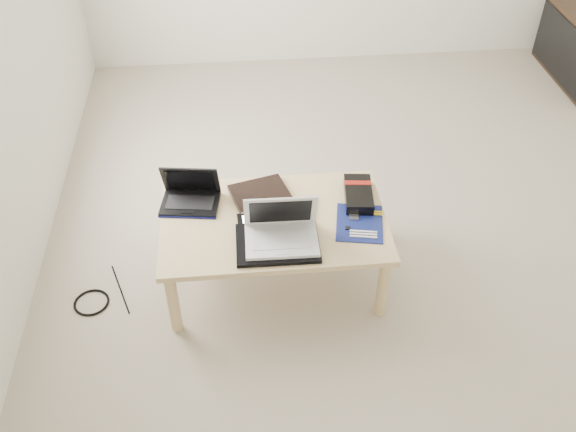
{
  "coord_description": "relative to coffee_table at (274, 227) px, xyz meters",
  "views": [
    {
      "loc": [
        -0.91,
        -2.8,
        2.45
      ],
      "look_at": [
        -0.68,
        -0.44,
        0.42
      ],
      "focal_mm": 40.0,
      "sensor_mm": 36.0,
      "label": 1
    }
  ],
  "objects": [
    {
      "name": "coffee_table",
      "position": [
        0.0,
        0.0,
        0.0
      ],
      "size": [
        1.1,
        0.7,
        0.4
      ],
      "color": "tan",
      "rests_on": "ground"
    },
    {
      "name": "gpu_box",
      "position": [
        0.44,
        0.12,
        0.08
      ],
      "size": [
        0.17,
        0.28,
        0.06
      ],
      "color": "black",
      "rests_on": "coffee_table"
    },
    {
      "name": "white_laptop",
      "position": [
        0.02,
        -0.16,
        0.12
      ],
      "size": [
        0.34,
        0.25,
        0.23
      ],
      "color": "white",
      "rests_on": "neoprene_sleeve"
    },
    {
      "name": "motherboard",
      "position": [
        0.41,
        -0.07,
        0.05
      ],
      "size": [
        0.27,
        0.32,
        0.01
      ],
      "color": "#0C1152",
      "rests_on": "coffee_table"
    },
    {
      "name": "floor_cable_coil",
      "position": [
        -0.94,
        -0.1,
        -0.35
      ],
      "size": [
        0.2,
        0.2,
        0.01
      ],
      "primitive_type": "torus",
      "rotation": [
        0.0,
        0.0,
        -0.1
      ],
      "color": "black",
      "rests_on": "ground"
    },
    {
      "name": "netbook",
      "position": [
        -0.4,
        0.17,
        0.09
      ],
      "size": [
        0.31,
        0.25,
        0.2
      ],
      "color": "black",
      "rests_on": "coffee_table"
    },
    {
      "name": "cable_coil",
      "position": [
        -0.12,
        -0.03,
        0.05
      ],
      "size": [
        0.12,
        0.12,
        0.01
      ],
      "primitive_type": "torus",
      "rotation": [
        0.0,
        0.0,
        0.12
      ],
      "color": "black",
      "rests_on": "coffee_table"
    },
    {
      "name": "neoprene_sleeve",
      "position": [
        0.0,
        -0.18,
        0.06
      ],
      "size": [
        0.39,
        0.29,
        0.02
      ],
      "primitive_type": "cube",
      "rotation": [
        0.0,
        0.0,
        -0.02
      ],
      "color": "black",
      "rests_on": "coffee_table"
    },
    {
      "name": "ground",
      "position": [
        0.75,
        0.44,
        -0.35
      ],
      "size": [
        4.0,
        4.0,
        0.0
      ],
      "primitive_type": "plane",
      "color": "#AC9D8B",
      "rests_on": "ground"
    },
    {
      "name": "floor_cable_trail",
      "position": [
        -0.8,
        -0.01,
        -0.35
      ],
      "size": [
        0.13,
        0.35,
        0.01
      ],
      "primitive_type": "cylinder",
      "rotation": [
        1.57,
        0.0,
        0.34
      ],
      "color": "black",
      "rests_on": "ground"
    },
    {
      "name": "book",
      "position": [
        -0.05,
        0.18,
        0.06
      ],
      "size": [
        0.33,
        0.3,
        0.03
      ],
      "color": "black",
      "rests_on": "coffee_table"
    },
    {
      "name": "tablet",
      "position": [
        -0.05,
        -0.04,
        0.05
      ],
      "size": [
        0.25,
        0.2,
        0.01
      ],
      "color": "black",
      "rests_on": "coffee_table"
    },
    {
      "name": "remote",
      "position": [
        0.18,
        0.05,
        0.06
      ],
      "size": [
        0.08,
        0.21,
        0.02
      ],
      "color": "silver",
      "rests_on": "coffee_table"
    }
  ]
}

